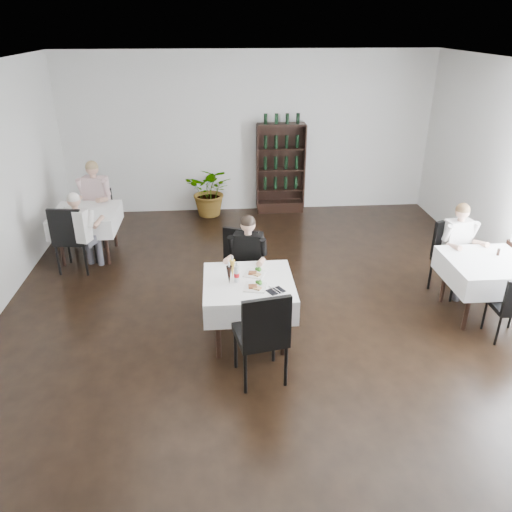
{
  "coord_description": "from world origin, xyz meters",
  "views": [
    {
      "loc": [
        -0.61,
        -5.01,
        3.49
      ],
      "look_at": [
        -0.2,
        0.2,
        0.99
      ],
      "focal_mm": 35.0,
      "sensor_mm": 36.0,
      "label": 1
    }
  ],
  "objects_px": {
    "diner_main": "(247,257)",
    "wine_shelf": "(281,170)",
    "main_table": "(249,292)",
    "potted_tree": "(211,191)"
  },
  "relations": [
    {
      "from": "diner_main",
      "to": "potted_tree",
      "type": "bearing_deg",
      "value": 97.78
    },
    {
      "from": "diner_main",
      "to": "wine_shelf",
      "type": "bearing_deg",
      "value": 76.52
    },
    {
      "from": "wine_shelf",
      "to": "main_table",
      "type": "distance_m",
      "value": 4.41
    },
    {
      "from": "main_table",
      "to": "potted_tree",
      "type": "bearing_deg",
      "value": 96.21
    },
    {
      "from": "diner_main",
      "to": "main_table",
      "type": "bearing_deg",
      "value": -92.21
    },
    {
      "from": "potted_tree",
      "to": "diner_main",
      "type": "bearing_deg",
      "value": -82.22
    },
    {
      "from": "wine_shelf",
      "to": "main_table",
      "type": "relative_size",
      "value": 1.7
    },
    {
      "from": "wine_shelf",
      "to": "potted_tree",
      "type": "height_order",
      "value": "wine_shelf"
    },
    {
      "from": "main_table",
      "to": "diner_main",
      "type": "xyz_separation_m",
      "value": [
        0.03,
        0.67,
        0.13
      ]
    },
    {
      "from": "wine_shelf",
      "to": "diner_main",
      "type": "bearing_deg",
      "value": -103.48
    }
  ]
}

